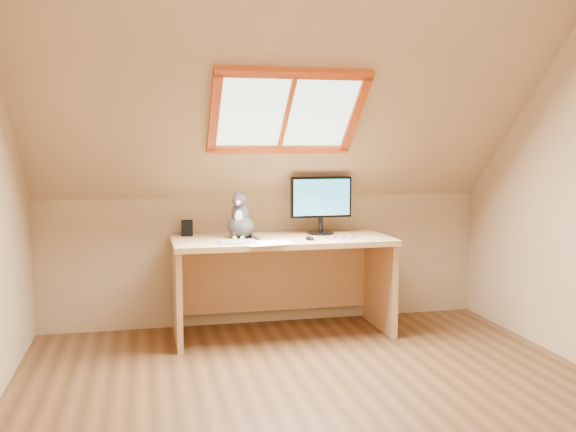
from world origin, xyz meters
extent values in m
plane|color=brown|center=(0.00, 0.00, 0.00)|extent=(3.50, 3.50, 0.00)
cube|color=tan|center=(0.00, -1.75, 1.20)|extent=(3.50, 0.02, 2.40)
cube|color=tan|center=(0.00, 1.75, 0.50)|extent=(3.50, 0.02, 1.00)
cube|color=tan|center=(0.00, 0.97, 1.70)|extent=(3.50, 1.56, 1.41)
cube|color=#B2E0CC|center=(0.00, 1.05, 1.63)|extent=(0.90, 0.53, 0.48)
cube|color=red|center=(0.00, 1.05, 1.63)|extent=(1.02, 0.64, 0.59)
cube|color=tan|center=(0.04, 1.38, 0.71)|extent=(1.60, 0.70, 0.04)
cube|color=tan|center=(-0.73, 1.38, 0.34)|extent=(0.04, 0.63, 0.69)
cube|color=tan|center=(0.81, 1.38, 0.34)|extent=(0.04, 0.63, 0.69)
cube|color=tan|center=(0.04, 1.70, 0.34)|extent=(1.50, 0.03, 0.48)
cylinder|color=black|center=(0.37, 1.51, 0.74)|extent=(0.20, 0.20, 0.02)
cylinder|color=black|center=(0.37, 1.51, 0.80)|extent=(0.03, 0.03, 0.11)
cube|color=black|center=(0.37, 1.51, 1.01)|extent=(0.48, 0.04, 0.31)
cube|color=blue|center=(0.37, 1.48, 1.01)|extent=(0.44, 0.02, 0.27)
ellipsoid|color=#46403E|center=(-0.26, 1.44, 0.81)|extent=(0.26, 0.28, 0.17)
ellipsoid|color=#46403E|center=(-0.26, 1.42, 0.91)|extent=(0.16, 0.16, 0.18)
ellipsoid|color=silver|center=(-0.28, 1.37, 0.89)|extent=(0.07, 0.05, 0.11)
ellipsoid|color=#46403E|center=(-0.27, 1.38, 1.01)|extent=(0.12, 0.12, 0.09)
sphere|color=silver|center=(-0.29, 1.34, 1.00)|extent=(0.04, 0.04, 0.04)
cone|color=#46403E|center=(-0.30, 1.41, 1.06)|extent=(0.06, 0.06, 0.06)
cone|color=#46403E|center=(-0.24, 1.39, 1.06)|extent=(0.06, 0.05, 0.06)
cube|color=black|center=(-0.63, 1.63, 0.79)|extent=(0.09, 0.09, 0.12)
cube|color=#B2B2B7|center=(-0.31, 1.21, 0.73)|extent=(0.26, 0.19, 0.01)
ellipsoid|color=black|center=(0.20, 1.19, 0.74)|extent=(0.07, 0.10, 0.03)
cube|color=white|center=(-0.05, 1.12, 0.73)|extent=(0.33, 0.27, 0.00)
cube|color=white|center=(-0.05, 1.12, 0.73)|extent=(0.32, 0.24, 0.00)
camera|label=1|loc=(-0.94, -3.18, 1.39)|focal=40.00mm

